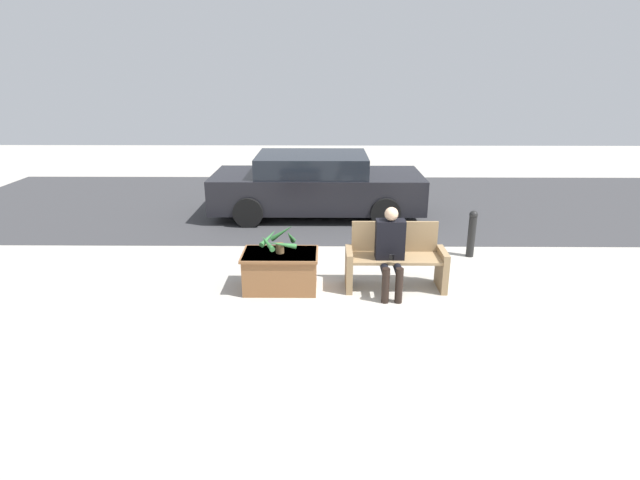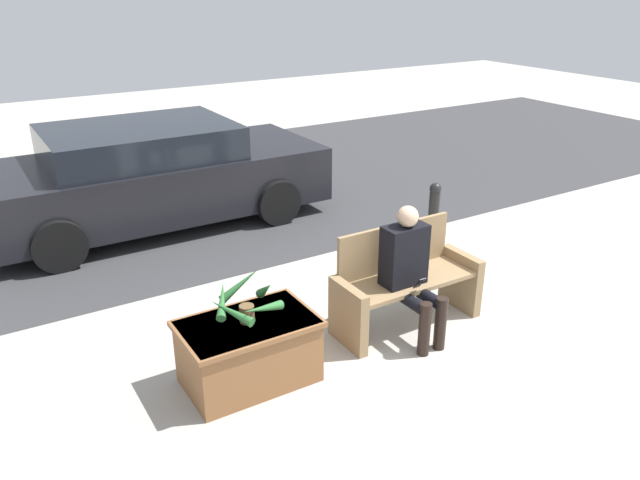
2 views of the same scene
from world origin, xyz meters
name	(u,v)px [view 2 (image 2 of 2)]	position (x,y,z in m)	size (l,w,h in m)	color
ground_plane	(489,359)	(0.00, 0.00, 0.00)	(30.00, 30.00, 0.00)	#ADA89E
road_surface	(227,186)	(0.00, 5.61, 0.00)	(20.00, 6.00, 0.01)	#38383A
bench	(405,282)	(-0.25, 0.88, 0.43)	(1.42, 0.51, 0.94)	#8C704C
person_seated	(410,267)	(-0.35, 0.70, 0.68)	(0.40, 0.60, 1.23)	black
planter_box	(249,350)	(-1.90, 0.79, 0.29)	(1.07, 0.68, 0.55)	brown
potted_plant	(245,301)	(-1.91, 0.78, 0.75)	(0.55, 0.56, 0.40)	brown
parked_car	(150,175)	(-1.45, 4.66, 0.66)	(4.41, 1.98, 1.32)	black
bollard_post	(434,213)	(1.20, 2.14, 0.42)	(0.14, 0.14, 0.80)	black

